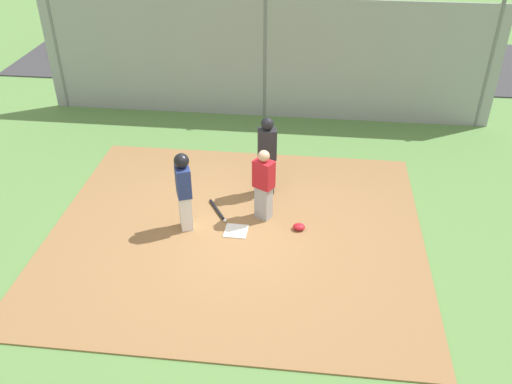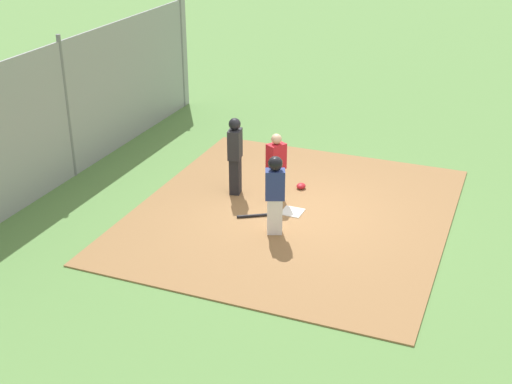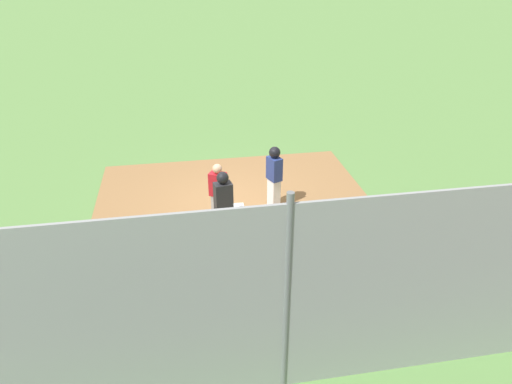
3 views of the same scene
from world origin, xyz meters
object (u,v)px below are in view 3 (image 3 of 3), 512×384
runner (274,173)px  catcher_mask (189,214)px  baseball_bat (259,218)px  catcher (218,193)px  baseball (248,211)px  umpire (224,207)px  home_plate (236,208)px

runner → catcher_mask: runner is taller
catcher_mask → baseball_bat: bearing=-14.9°
baseball_bat → catcher_mask: size_ratio=3.12×
catcher → baseball_bat: size_ratio=2.03×
baseball_bat → baseball: 0.44m
runner → catcher: bearing=-1.9°
runner → baseball_bat: 1.20m
baseball_bat → umpire: bearing=100.5°
runner → baseball_bat: bearing=30.7°
home_plate → catcher: bearing=-131.1°
umpire → runner: bearing=-54.7°
catcher_mask → baseball: bearing=-3.1°
catcher → umpire: bearing=-148.4°
catcher → baseball_bat: 1.24m
baseball → catcher: bearing=-160.5°
home_plate → baseball_bat: 0.83m
home_plate → runner: bearing=-2.2°
home_plate → runner: (0.99, -0.04, 0.92)m
baseball_bat → baseball: (-0.23, 0.37, 0.01)m
baseball_bat → baseball: baseball is taller
catcher_mask → baseball: (1.48, -0.08, -0.02)m
baseball_bat → catcher_mask: 1.77m
catcher → runner: bearing=-40.9°
runner → baseball_bat: runner is taller
home_plate → catcher: 1.06m
runner → catcher_mask: 2.37m
catcher_mask → umpire: bearing=-59.4°
catcher → baseball: catcher is taller
baseball_bat → catcher: bearing=52.5°
home_plate → baseball: size_ratio=5.95×
home_plate → catcher_mask: catcher_mask is taller
umpire → catcher_mask: 1.73m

